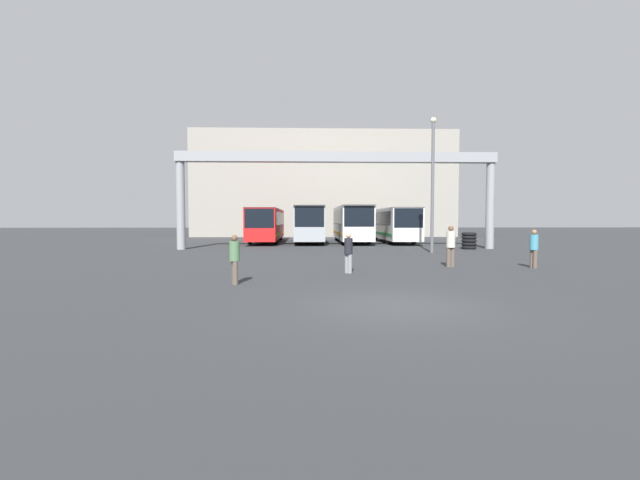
% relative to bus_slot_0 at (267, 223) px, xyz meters
% --- Properties ---
extents(ground_plane, '(200.00, 200.00, 0.00)m').
position_rel_bus_slot_0_xyz_m(ground_plane, '(5.86, -29.30, -1.77)').
color(ground_plane, '#2D3033').
extents(building_backdrop, '(32.39, 12.00, 12.95)m').
position_rel_bus_slot_0_xyz_m(building_backdrop, '(5.86, 17.61, 4.70)').
color(building_backdrop, gray).
rests_on(building_backdrop, ground).
extents(overhead_gantry, '(22.66, 0.80, 6.86)m').
position_rel_bus_slot_0_xyz_m(overhead_gantry, '(5.86, -9.22, 3.86)').
color(overhead_gantry, gray).
rests_on(overhead_gantry, ground).
extents(bus_slot_0, '(2.52, 12.50, 3.07)m').
position_rel_bus_slot_0_xyz_m(bus_slot_0, '(0.00, 0.00, 0.00)').
color(bus_slot_0, red).
rests_on(bus_slot_0, ground).
extents(bus_slot_1, '(2.53, 10.38, 3.26)m').
position_rel_bus_slot_0_xyz_m(bus_slot_1, '(3.91, -1.06, 0.11)').
color(bus_slot_1, '#999EA5').
rests_on(bus_slot_1, ground).
extents(bus_slot_2, '(2.62, 11.80, 3.29)m').
position_rel_bus_slot_0_xyz_m(bus_slot_2, '(7.81, -0.35, 0.13)').
color(bus_slot_2, silver).
rests_on(bus_slot_2, ground).
extents(bus_slot_3, '(2.53, 12.28, 3.10)m').
position_rel_bus_slot_0_xyz_m(bus_slot_3, '(11.72, -0.11, 0.02)').
color(bus_slot_3, silver).
rests_on(bus_slot_3, ground).
extents(pedestrian_mid_left, '(0.33, 0.33, 1.59)m').
position_rel_bus_slot_0_xyz_m(pedestrian_mid_left, '(5.34, -22.86, -0.93)').
color(pedestrian_mid_left, gray).
rests_on(pedestrian_mid_left, ground).
extents(pedestrian_far_center, '(0.34, 0.34, 1.62)m').
position_rel_bus_slot_0_xyz_m(pedestrian_far_center, '(1.34, -25.66, -0.91)').
color(pedestrian_far_center, brown).
rests_on(pedestrian_far_center, ground).
extents(pedestrian_mid_right, '(0.35, 0.35, 1.68)m').
position_rel_bus_slot_0_xyz_m(pedestrian_mid_right, '(13.58, -21.38, -0.88)').
color(pedestrian_mid_right, brown).
rests_on(pedestrian_mid_right, ground).
extents(pedestrian_near_left, '(0.38, 0.38, 1.84)m').
position_rel_bus_slot_0_xyz_m(pedestrian_near_left, '(10.10, -20.84, -0.79)').
color(pedestrian_near_left, brown).
rests_on(pedestrian_near_left, ground).
extents(tire_stack, '(1.04, 1.04, 1.20)m').
position_rel_bus_slot_0_xyz_m(tire_stack, '(15.32, -9.43, -1.17)').
color(tire_stack, black).
rests_on(tire_stack, ground).
extents(lamp_post, '(0.36, 0.36, 8.52)m').
position_rel_bus_slot_0_xyz_m(lamp_post, '(11.65, -12.76, 2.86)').
color(lamp_post, '#595B60').
rests_on(lamp_post, ground).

